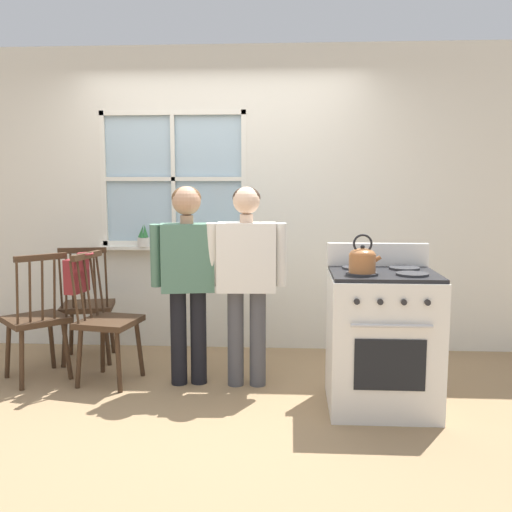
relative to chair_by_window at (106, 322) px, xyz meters
name	(u,v)px	position (x,y,z in m)	size (l,w,h in m)	color
ground_plane	(199,404)	(0.76, -0.40, -0.46)	(16.00, 16.00, 0.00)	#937551
wall_back	(225,202)	(0.79, 1.00, 0.87)	(6.40, 0.16, 2.70)	silver
chair_by_window	(106,322)	(0.00, 0.00, 0.00)	(0.47, 0.49, 0.99)	#3D2819
chair_near_wall	(37,321)	(-0.55, 0.02, 0.00)	(0.58, 0.58, 0.99)	#3D2819
chair_center_cluster	(87,307)	(-0.33, 0.50, 0.00)	(0.49, 0.48, 0.99)	#3D2819
person_elderly_left	(187,265)	(0.62, 0.00, 0.44)	(0.55, 0.28, 1.48)	black
person_teen_center	(247,267)	(1.06, -0.01, 0.43)	(0.58, 0.23, 1.48)	#4C4C51
stove	(382,338)	(2.00, -0.37, 0.01)	(0.70, 0.68, 1.08)	white
kettle	(362,259)	(1.84, -0.50, 0.56)	(0.21, 0.17, 0.25)	#A86638
potted_plant	(144,238)	(0.06, 0.91, 0.55)	(0.11, 0.11, 0.21)	beige
handbag	(77,275)	(-0.23, 0.05, 0.35)	(0.22, 0.23, 0.31)	maroon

